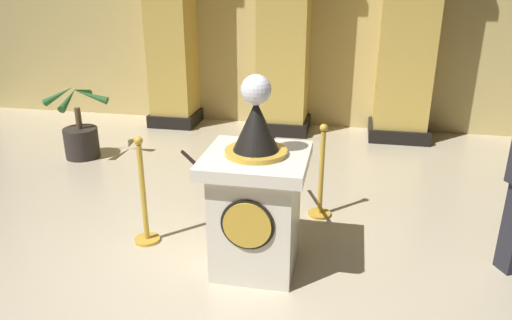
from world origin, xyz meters
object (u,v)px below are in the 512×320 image
at_px(pedestal_clock, 256,199).
at_px(potted_palm_left, 81,135).
at_px(stanchion_near, 321,185).
at_px(stanchion_far, 144,206).

bearing_deg(pedestal_clock, potted_palm_left, 142.98).
bearing_deg(stanchion_near, potted_palm_left, 161.68).
xyz_separation_m(stanchion_far, potted_palm_left, (-1.77, 1.96, -0.05)).
bearing_deg(potted_palm_left, stanchion_far, -47.86).
xyz_separation_m(stanchion_near, stanchion_far, (-1.57, -0.85, 0.02)).
relative_size(stanchion_far, potted_palm_left, 1.03).
bearing_deg(stanchion_near, pedestal_clock, -114.09).
distance_m(stanchion_far, potted_palm_left, 2.64).
height_order(pedestal_clock, potted_palm_left, pedestal_clock).
bearing_deg(stanchion_far, pedestal_clock, -10.63).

